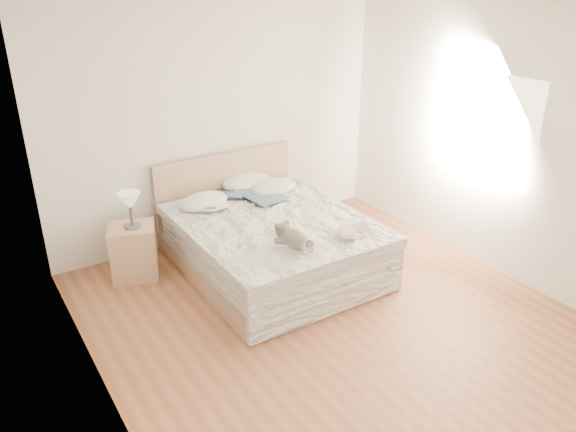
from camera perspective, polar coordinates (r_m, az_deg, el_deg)
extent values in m
cube|color=brown|center=(5.16, 5.03, -10.72)|extent=(4.00, 4.50, 0.00)
cube|color=white|center=(4.24, 6.44, 20.72)|extent=(4.00, 4.50, 0.00)
cube|color=white|center=(6.36, -6.98, 9.51)|extent=(4.00, 0.02, 2.70)
cube|color=white|center=(3.74, -19.45, -2.63)|extent=(0.02, 4.50, 2.70)
cube|color=white|center=(5.92, 21.28, 6.90)|extent=(0.02, 4.50, 2.70)
cube|color=white|center=(6.06, 19.11, 8.58)|extent=(0.02, 1.30, 1.10)
cube|color=tan|center=(5.92, -1.67, -4.56)|extent=(1.68, 2.08, 0.20)
cube|color=white|center=(5.80, -1.70, -2.40)|extent=(1.60, 2.00, 0.30)
cube|color=white|center=(5.68, -1.47, -0.87)|extent=(1.72, 2.05, 0.10)
cube|color=tan|center=(6.58, -6.38, 2.22)|extent=(1.70, 0.06, 1.00)
cube|color=tan|center=(5.92, -15.38, -3.49)|extent=(0.56, 0.53, 0.56)
cylinder|color=#534E48|center=(5.78, -15.50, -0.99)|extent=(0.17, 0.17, 0.02)
cylinder|color=#3F3935|center=(5.73, -15.64, 0.14)|extent=(0.03, 0.03, 0.23)
cone|color=#EAE4C4|center=(5.68, -15.80, 1.49)|extent=(0.29, 0.29, 0.17)
ellipsoid|color=white|center=(6.04, -8.53, 1.48)|extent=(0.62, 0.50, 0.16)
ellipsoid|color=white|center=(6.52, -4.14, 3.43)|extent=(0.66, 0.51, 0.18)
ellipsoid|color=white|center=(6.36, -1.55, 2.95)|extent=(0.59, 0.44, 0.17)
cube|color=white|center=(5.92, -7.42, 0.98)|extent=(0.30, 0.22, 0.02)
cube|color=#F2E3C3|center=(5.37, 6.72, -1.55)|extent=(0.42, 0.35, 0.02)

